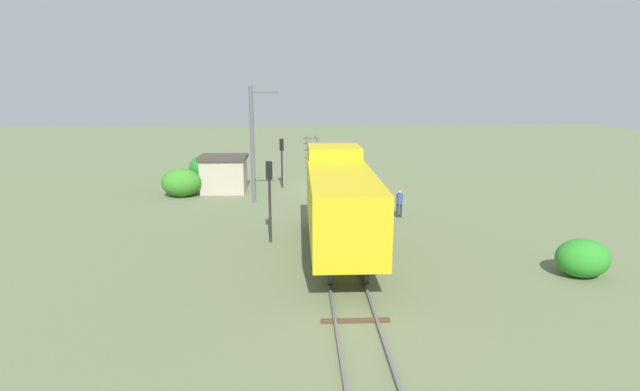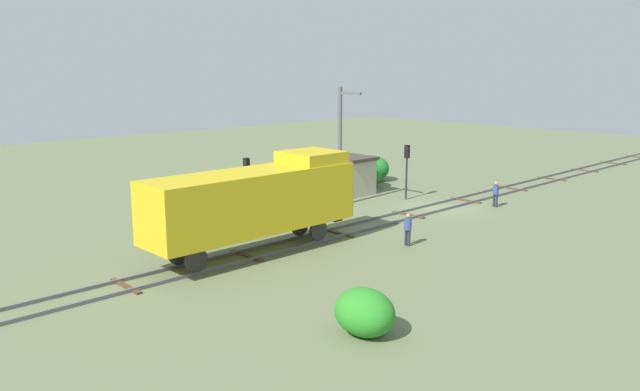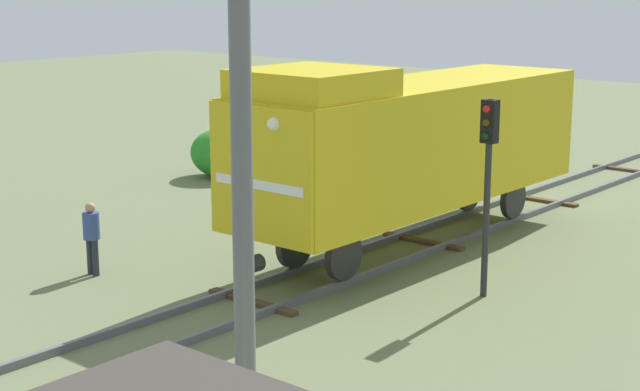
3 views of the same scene
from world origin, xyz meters
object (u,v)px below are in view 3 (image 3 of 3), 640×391
Objects in this scene: worker_by_signal at (92,233)px; catenary_mast at (239,178)px; traffic_signal_mid at (488,161)px; locomotive at (410,140)px.

catenary_mast reaches higher than worker_by_signal.
worker_by_signal is at bearing -149.54° from traffic_signal_mid.
traffic_signal_mid is 0.54× the size of catenary_mast.
catenary_mast is at bearing -65.49° from locomotive.
locomotive is 3.96m from traffic_signal_mid.
catenary_mast is (9.14, -4.33, 3.16)m from worker_by_signal.
worker_by_signal is at bearing -122.89° from locomotive.
traffic_signal_mid is 2.48× the size of worker_by_signal.
locomotive is at bearing 149.21° from traffic_signal_mid.
traffic_signal_mid is (3.40, -2.03, 0.16)m from locomotive.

